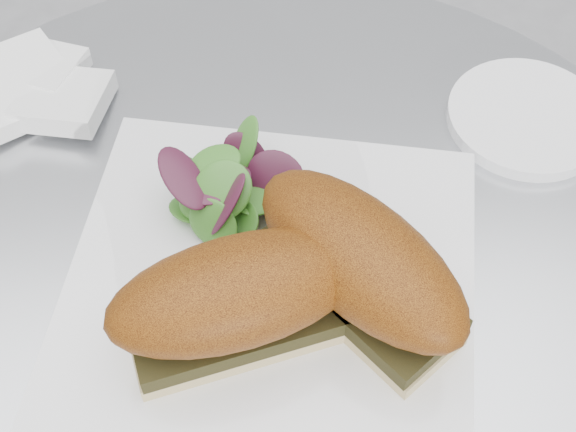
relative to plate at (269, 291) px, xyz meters
name	(u,v)px	position (x,y,z in m)	size (l,w,h in m)	color
table	(272,416)	(0.00, 0.01, -0.25)	(0.70, 0.70, 0.73)	silver
plate	(269,291)	(0.00, 0.00, 0.00)	(0.28, 0.28, 0.02)	white
sandwich_left	(238,299)	(-0.02, -0.03, 0.05)	(0.18, 0.11, 0.08)	#CDB280
sandwich_right	(360,264)	(0.06, -0.02, 0.05)	(0.16, 0.18, 0.08)	#CDB280
salad	(219,186)	(-0.03, 0.07, 0.03)	(0.10, 0.10, 0.05)	#4E9330
napkin	(42,97)	(-0.17, 0.21, 0.00)	(0.12, 0.12, 0.02)	white
saucer	(527,117)	(0.23, 0.15, 0.00)	(0.13, 0.13, 0.01)	white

